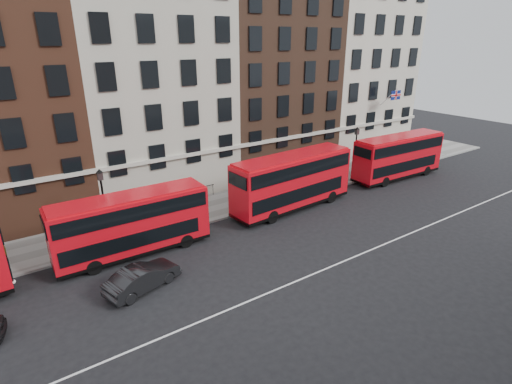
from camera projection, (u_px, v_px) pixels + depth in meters
ground at (267, 270)px, 24.71m from camera, size 120.00×120.00×0.00m
pavement at (192, 212)px, 32.74m from camera, size 80.00×5.00×0.15m
kerb at (206, 223)px, 30.82m from camera, size 80.00×0.30×0.16m
road_centre_line at (287, 285)px, 23.17m from camera, size 70.00×0.12×0.01m
building_terrace at (144, 77)px, 34.58m from camera, size 64.00×11.95×22.00m
bus_b at (131, 223)px, 25.72m from camera, size 10.00×2.57×4.18m
bus_c at (292, 180)px, 32.70m from camera, size 11.24×3.39×4.66m
bus_d at (398, 156)px, 40.03m from camera, size 10.56×2.93×4.40m
car_front at (143, 278)px, 22.60m from camera, size 4.67×2.73×1.45m
lamp_post_left at (104, 203)px, 26.73m from camera, size 0.44×0.44×5.33m
lamp_post_right at (355, 151)px, 39.00m from camera, size 0.44×0.44×5.33m
traffic_light at (420, 144)px, 44.29m from camera, size 0.25×0.45×3.27m
iron_railings at (180, 197)px, 34.23m from camera, size 6.60×0.06×1.00m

